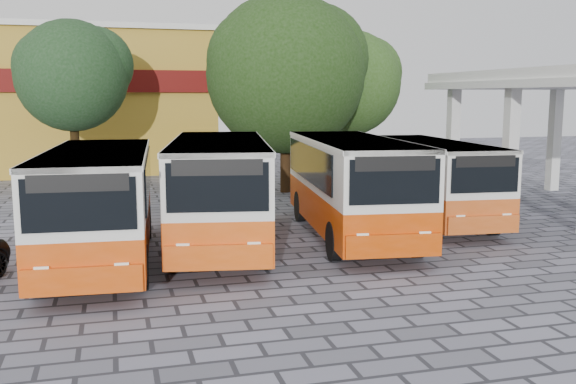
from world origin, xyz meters
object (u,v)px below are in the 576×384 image
object	(u,v)px
bus_centre_left	(219,185)
bus_centre_right	(352,181)
bus_far_right	(431,176)
bus_far_left	(99,198)

from	to	relation	value
bus_centre_left	bus_centre_right	bearing A→B (deg)	9.64
bus_far_right	bus_centre_right	bearing A→B (deg)	-150.36
bus_centre_left	bus_centre_right	size ratio (longest dim) A/B	1.02
bus_far_left	bus_centre_right	world-z (taller)	bus_centre_right
bus_far_right	bus_centre_left	bearing A→B (deg)	-163.02
bus_centre_right	bus_far_right	distance (m)	3.98
bus_far_left	bus_far_right	distance (m)	11.53
bus_centre_left	bus_far_right	size ratio (longest dim) A/B	1.13
bus_far_left	bus_centre_left	world-z (taller)	bus_centre_left
bus_far_left	bus_centre_left	distance (m)	3.58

